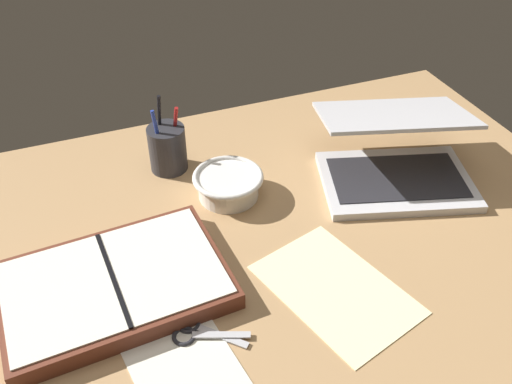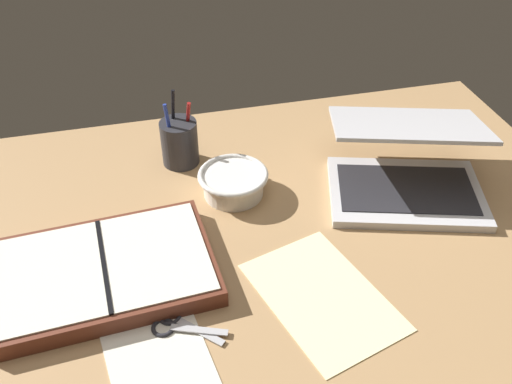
% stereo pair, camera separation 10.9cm
% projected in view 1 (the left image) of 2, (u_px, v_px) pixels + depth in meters
% --- Properties ---
extents(desk_top, '(1.40, 1.00, 0.02)m').
position_uv_depth(desk_top, '(266.00, 247.00, 1.09)').
color(desk_top, tan).
rests_on(desk_top, ground).
extents(laptop, '(0.39, 0.38, 0.15)m').
position_uv_depth(laptop, '(395.00, 158.00, 1.21)').
color(laptop, silver).
rests_on(laptop, desk_top).
extents(bowl, '(0.15, 0.15, 0.05)m').
position_uv_depth(bowl, '(228.00, 184.00, 1.17)').
color(bowl, silver).
rests_on(bowl, desk_top).
extents(pen_cup, '(0.08, 0.08, 0.17)m').
position_uv_depth(pen_cup, '(167.00, 148.00, 1.24)').
color(pen_cup, '#28282D').
rests_on(pen_cup, desk_top).
extents(planner, '(0.39, 0.28, 0.04)m').
position_uv_depth(planner, '(115.00, 285.00, 0.97)').
color(planner, brown).
rests_on(planner, desk_top).
extents(scissors, '(0.12, 0.10, 0.01)m').
position_uv_depth(scissors, '(195.00, 331.00, 0.92)').
color(scissors, '#B7B7BC').
rests_on(scissors, desk_top).
extents(paper_sheet_front, '(0.25, 0.31, 0.00)m').
position_uv_depth(paper_sheet_front, '(336.00, 289.00, 0.99)').
color(paper_sheet_front, '#F4EFB2').
rests_on(paper_sheet_front, desk_top).
extents(paper_sheet_beside_planner, '(0.19, 0.26, 0.00)m').
position_uv_depth(paper_sheet_beside_planner, '(182.00, 362.00, 0.87)').
color(paper_sheet_beside_planner, silver).
rests_on(paper_sheet_beside_planner, desk_top).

